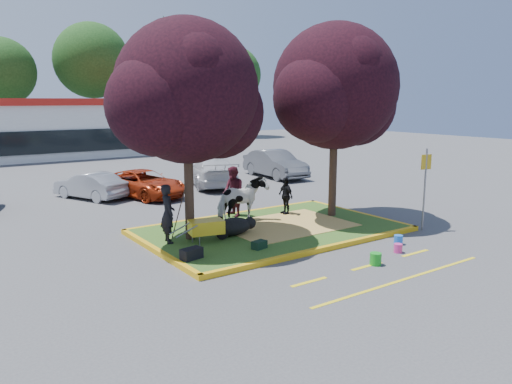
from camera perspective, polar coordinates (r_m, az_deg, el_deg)
ground at (r=16.57m, az=1.79°, el=-4.60°), size 90.00×90.00×0.00m
median_island at (r=16.55m, az=1.79°, el=-4.35°), size 8.00×5.00×0.15m
curb_near at (r=14.64m, az=7.87°, el=-6.44°), size 8.30×0.16×0.15m
curb_far at (r=18.61m, az=-2.97°, el=-2.67°), size 8.30×0.16×0.15m
curb_left at (r=14.57m, az=-11.28°, el=-6.64°), size 0.16×5.30×0.15m
curb_right at (r=19.20m, az=11.61°, el=-2.47°), size 0.16×5.30×0.15m
straw_bedding at (r=16.88m, az=3.42°, el=-3.78°), size 4.20×3.00×0.01m
tree_purple_left at (r=14.83m, az=-7.81°, el=10.57°), size 5.06×4.20×6.51m
tree_purple_right at (r=18.02m, az=9.13°, el=11.16°), size 5.30×4.40×6.82m
fire_lane_stripe_a at (r=12.25m, az=6.09°, el=-10.18°), size 1.10×0.12×0.01m
fire_lane_stripe_b at (r=13.58m, az=12.55°, el=-8.28°), size 1.10×0.12×0.01m
fire_lane_stripe_c at (r=15.06m, az=17.75°, el=-6.66°), size 1.10×0.12×0.01m
fire_lane_long at (r=12.85m, az=16.53°, el=-9.57°), size 6.00×0.10×0.01m
retail_building at (r=42.45m, az=-19.23°, el=7.16°), size 20.40×8.40×4.40m
treeline at (r=51.67m, az=-23.47°, el=13.48°), size 46.58×7.80×14.63m
cow at (r=17.06m, az=-1.58°, el=-0.93°), size 1.96×1.11×1.57m
calf at (r=15.58m, az=-2.67°, el=-3.97°), size 1.40×0.98×0.55m
handler at (r=14.89m, az=-10.05°, el=-2.44°), size 0.53×0.70×1.75m
visitor_a at (r=17.99m, az=-2.62°, el=0.06°), size 0.76×0.94×1.81m
visitor_b at (r=18.36m, az=3.39°, el=-0.43°), size 0.39×0.82×1.37m
wheelbarrow at (r=14.81m, az=-5.67°, el=-4.02°), size 1.80×0.81×0.68m
gear_bag_dark at (r=13.45m, az=-7.39°, el=-6.99°), size 0.62×0.41×0.29m
gear_bag_green at (r=14.23m, az=0.38°, el=-6.05°), size 0.47×0.35×0.23m
sign_post at (r=17.36m, az=18.77°, el=1.33°), size 0.38×0.13×2.75m
bucket_green at (r=13.70m, az=13.50°, el=-7.45°), size 0.36×0.36×0.33m
bucket_pink at (r=14.94m, az=15.92°, el=-6.19°), size 0.27×0.27×0.26m
bucket_blue at (r=15.76m, az=15.96°, el=-5.28°), size 0.33×0.33×0.28m
car_silver at (r=23.16m, az=-18.45°, el=0.71°), size 2.56×3.78×1.18m
car_red at (r=22.94m, az=-12.70°, el=0.94°), size 3.13×4.72×1.20m
car_white at (r=25.35m, az=-5.10°, el=2.34°), size 3.57×5.39×1.45m
car_grey at (r=28.05m, az=2.20°, el=3.23°), size 1.92×4.71×1.52m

